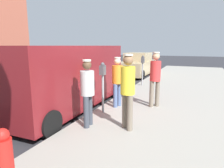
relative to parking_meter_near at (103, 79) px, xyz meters
The scene contains 11 objects.
ground_plane 1.85m from the parking_meter_near, 160.91° to the right, with size 80.00×80.00×0.00m, color #2D2D33.
sidewalk_slab 2.46m from the parking_meter_near, 12.26° to the right, with size 5.00×32.00×0.15m, color #9E998E.
parking_meter_near is the anchor object (origin of this frame).
parking_meter_far 4.58m from the parking_meter_near, 90.00° to the left, with size 0.14×0.18×1.52m.
pedestrian_in_orange 0.75m from the parking_meter_near, 76.55° to the left, with size 0.34×0.35×1.64m.
pedestrian_in_red 1.78m from the parking_meter_near, 42.78° to the left, with size 0.34×0.34×1.80m.
pedestrian_in_gray 1.11m from the parking_meter_near, 83.61° to the right, with size 0.34×0.36×1.67m.
pedestrian_in_yellow 1.39m from the parking_meter_near, 38.95° to the right, with size 0.34×0.34×1.81m.
parked_van 1.52m from the parking_meter_near, behind, with size 2.19×5.23×2.15m.
parked_sedan_ahead 8.93m from the parking_meter_near, 99.74° to the left, with size 1.99×4.42×1.65m.
fire_hydrant 3.49m from the parking_meter_near, 88.33° to the right, with size 0.24×0.24×0.86m.
Camera 1 is at (3.91, -4.75, 2.15)m, focal length 31.86 mm.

